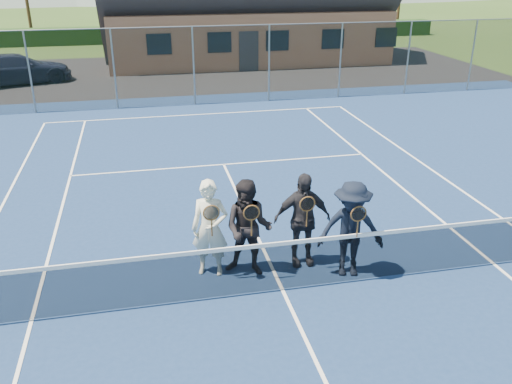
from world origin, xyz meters
The scene contains 12 objects.
ground centered at (0.00, 20.00, 0.00)m, with size 220.00×220.00×0.00m, color #2C4619.
court_surface centered at (0.00, 0.00, 0.01)m, with size 30.00×30.00×0.02m, color navy.
tarmac_carpark centered at (-4.00, 20.00, 0.01)m, with size 40.00×12.00×0.01m, color black.
hedge_row centered at (0.00, 32.00, 0.55)m, with size 40.00×1.20×1.10m, color black.
car_c centered at (-7.53, 19.22, 0.68)m, with size 1.91×4.69×1.36m, color #191E33.
court_markings centered at (0.00, 0.00, 0.02)m, with size 11.03×23.83×0.01m.
tennis_net centered at (0.00, 0.00, 0.54)m, with size 11.68×0.08×1.10m.
perimeter_fence centered at (0.00, 13.50, 1.52)m, with size 30.07×0.07×3.02m.
player_a centered at (-1.12, 0.82, 0.92)m, with size 0.75×0.61×1.80m.
player_b centered at (-0.45, 0.68, 0.92)m, with size 1.08×0.98×1.80m.
player_c centered at (0.58, 0.83, 0.92)m, with size 1.08×0.54×1.80m.
player_d centered at (1.30, 0.26, 0.92)m, with size 1.29×0.94×1.80m.
Camera 1 is at (-2.14, -7.69, 5.28)m, focal length 38.00 mm.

